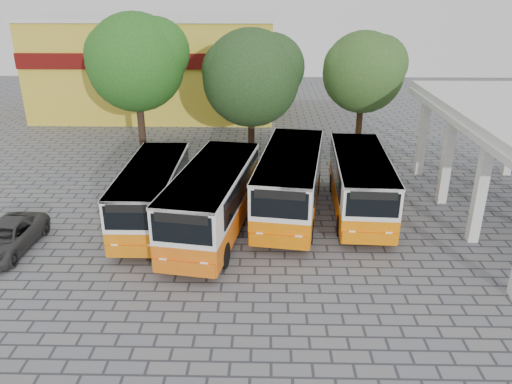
{
  "coord_description": "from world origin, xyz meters",
  "views": [
    {
      "loc": [
        -1.45,
        -18.32,
        10.68
      ],
      "look_at": [
        -1.92,
        3.72,
        1.5
      ],
      "focal_mm": 35.0,
      "sensor_mm": 36.0,
      "label": 1
    }
  ],
  "objects_px": {
    "bus_centre_left": "(213,198)",
    "parked_car": "(6,238)",
    "bus_centre_right": "(290,180)",
    "bus_far_left": "(152,192)",
    "bus_far_right": "(360,181)"
  },
  "relations": [
    {
      "from": "bus_far_left",
      "to": "bus_centre_right",
      "type": "xyz_separation_m",
      "value": [
        6.57,
        1.23,
        0.19
      ]
    },
    {
      "from": "bus_far_right",
      "to": "parked_car",
      "type": "bearing_deg",
      "value": -161.74
    },
    {
      "from": "bus_far_left",
      "to": "bus_centre_right",
      "type": "distance_m",
      "value": 6.69
    },
    {
      "from": "parked_car",
      "to": "bus_far_left",
      "type": "bearing_deg",
      "value": 28.88
    },
    {
      "from": "bus_centre_left",
      "to": "bus_far_right",
      "type": "height_order",
      "value": "bus_centre_left"
    },
    {
      "from": "bus_centre_left",
      "to": "parked_car",
      "type": "xyz_separation_m",
      "value": [
        -8.78,
        -1.81,
        -1.18
      ]
    },
    {
      "from": "bus_centre_left",
      "to": "bus_far_left",
      "type": "bearing_deg",
      "value": 170.08
    },
    {
      "from": "parked_car",
      "to": "bus_centre_right",
      "type": "bearing_deg",
      "value": 20.89
    },
    {
      "from": "bus_centre_left",
      "to": "bus_far_right",
      "type": "relative_size",
      "value": 1.08
    },
    {
      "from": "bus_far_left",
      "to": "bus_far_right",
      "type": "xyz_separation_m",
      "value": [
        10.04,
        1.42,
        0.06
      ]
    },
    {
      "from": "bus_centre_left",
      "to": "bus_centre_right",
      "type": "height_order",
      "value": "bus_centre_right"
    },
    {
      "from": "bus_centre_right",
      "to": "bus_far_right",
      "type": "distance_m",
      "value": 3.48
    },
    {
      "from": "parked_car",
      "to": "bus_far_right",
      "type": "bearing_deg",
      "value": 17.73
    },
    {
      "from": "bus_far_left",
      "to": "bus_centre_left",
      "type": "relative_size",
      "value": 0.88
    },
    {
      "from": "bus_far_left",
      "to": "parked_car",
      "type": "distance_m",
      "value": 6.53
    }
  ]
}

